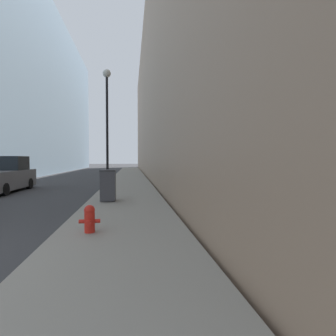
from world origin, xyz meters
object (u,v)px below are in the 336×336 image
pickup_truck (0,177)px  fire_hydrant (90,218)px  trash_bin (108,185)px  lamppost (107,113)px

pickup_truck → fire_hydrant: bearing=-56.6°
trash_bin → pickup_truck: size_ratio=0.24×
lamppost → pickup_truck: bearing=170.6°
fire_hydrant → trash_bin: bearing=89.7°
trash_bin → lamppost: (-0.38, 4.16, 3.53)m
fire_hydrant → trash_bin: trash_bin is taller
pickup_truck → trash_bin: bearing=-39.0°
trash_bin → pickup_truck: (-6.36, 5.15, 0.05)m
trash_bin → lamppost: bearing=95.3°
fire_hydrant → pickup_truck: (-6.34, 9.62, 0.36)m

